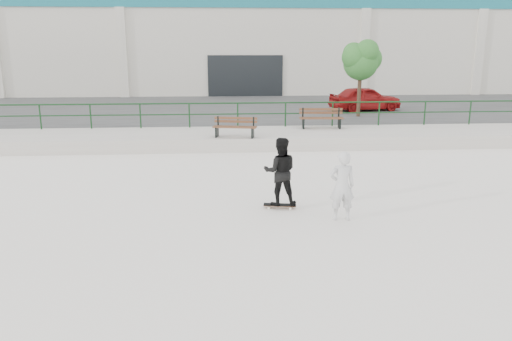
{
  "coord_description": "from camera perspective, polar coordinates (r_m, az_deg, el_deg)",
  "views": [
    {
      "loc": [
        -1.73,
        -9.87,
        3.8
      ],
      "look_at": [
        -0.87,
        2.0,
        0.82
      ],
      "focal_mm": 35.0,
      "sensor_mm": 36.0,
      "label": 1
    }
  ],
  "objects": [
    {
      "name": "commercial_building",
      "position": [
        41.9,
        -1.83,
        15.12
      ],
      "size": [
        44.2,
        16.33,
        8.0
      ],
      "color": "silver",
      "rests_on": "ground"
    },
    {
      "name": "ground",
      "position": [
        10.72,
        5.47,
        -6.78
      ],
      "size": [
        120.0,
        120.0,
        0.0
      ],
      "primitive_type": "plane",
      "color": "white",
      "rests_on": "ground"
    },
    {
      "name": "seated_skater",
      "position": [
        11.2,
        9.8,
        -1.75
      ],
      "size": [
        0.58,
        0.38,
        1.57
      ],
      "primitive_type": "imported",
      "rotation": [
        0.0,
        0.0,
        3.15
      ],
      "color": "silver",
      "rests_on": "ground"
    },
    {
      "name": "bench_left",
      "position": [
        18.57,
        -2.42,
        4.97
      ],
      "size": [
        1.68,
        0.79,
        0.74
      ],
      "rotation": [
        0.0,
        0.0,
        -0.21
      ],
      "color": "#54351D",
      "rests_on": "ledge"
    },
    {
      "name": "bench_right",
      "position": [
        20.76,
        7.47,
        5.93
      ],
      "size": [
        1.82,
        0.64,
        0.82
      ],
      "rotation": [
        0.0,
        0.0,
        -0.07
      ],
      "color": "#54351D",
      "rests_on": "ledge"
    },
    {
      "name": "skateboard",
      "position": [
        12.04,
        2.74,
        -3.99
      ],
      "size": [
        0.8,
        0.33,
        0.09
      ],
      "rotation": [
        0.0,
        0.0,
        -0.17
      ],
      "color": "black",
      "rests_on": "ground"
    },
    {
      "name": "red_car",
      "position": [
        26.87,
        12.36,
        8.05
      ],
      "size": [
        3.95,
        2.23,
        1.27
      ],
      "primitive_type": "imported",
      "rotation": [
        0.0,
        0.0,
        1.78
      ],
      "color": "maroon",
      "rests_on": "parking_strip"
    },
    {
      "name": "standing_skater",
      "position": [
        11.81,
        2.78,
        -0.12
      ],
      "size": [
        0.83,
        0.67,
        1.63
      ],
      "primitive_type": "imported",
      "rotation": [
        0.0,
        0.0,
        3.07
      ],
      "color": "black",
      "rests_on": "skateboard"
    },
    {
      "name": "ledge",
      "position": [
        19.77,
        0.96,
        3.72
      ],
      "size": [
        30.0,
        3.0,
        0.5
      ],
      "primitive_type": "cube",
      "color": "#B3ACA4",
      "rests_on": "ground"
    },
    {
      "name": "tree",
      "position": [
        24.46,
        11.95,
        12.36
      ],
      "size": [
        2.03,
        1.8,
        3.6
      ],
      "color": "brown",
      "rests_on": "parking_strip"
    },
    {
      "name": "parking_strip",
      "position": [
        28.15,
        -0.58,
        6.82
      ],
      "size": [
        60.0,
        14.0,
        0.5
      ],
      "primitive_type": "cube",
      "color": "#383838",
      "rests_on": "ground"
    },
    {
      "name": "railing",
      "position": [
        20.9,
        0.65,
        7.04
      ],
      "size": [
        28.0,
        0.06,
        1.03
      ],
      "color": "#153C1B",
      "rests_on": "ledge"
    }
  ]
}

